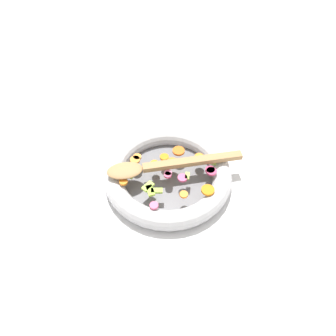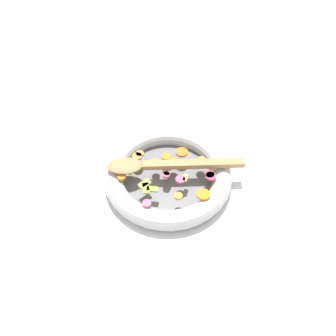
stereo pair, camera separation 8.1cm
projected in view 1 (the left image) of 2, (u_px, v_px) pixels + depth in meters
The scene contains 4 objects.
ground_plane at pixel (168, 180), 0.88m from camera, with size 4.00×4.00×0.00m, color silver.
skillet at pixel (168, 175), 0.86m from camera, with size 0.34×0.34×0.05m.
chopped_vegetables at pixel (173, 172), 0.83m from camera, with size 0.20×0.27×0.01m.
wooden_spoon at pixel (161, 166), 0.83m from camera, with size 0.12×0.35×0.01m.
Camera 1 is at (0.51, -0.22, 0.68)m, focal length 35.00 mm.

